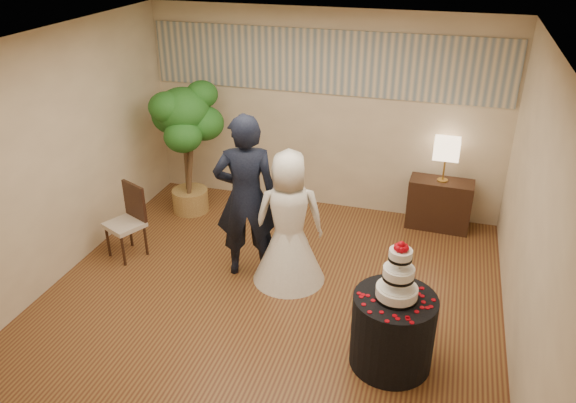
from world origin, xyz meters
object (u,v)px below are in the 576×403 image
(cake_table, at_px, (392,331))
(side_chair, at_px, (124,223))
(groom, at_px, (246,197))
(table_lamp, at_px, (445,161))
(ficus_tree, at_px, (186,149))
(console, at_px, (439,204))
(bride, at_px, (289,219))
(wedding_cake, at_px, (399,270))

(cake_table, height_order, side_chair, side_chair)
(groom, xyz_separation_m, table_lamp, (2.12, 1.75, -0.00))
(ficus_tree, relative_size, side_chair, 2.07)
(groom, height_order, console, groom)
(bride, relative_size, side_chair, 1.73)
(console, bearing_deg, wedding_cake, -93.57)
(bride, distance_m, table_lamp, 2.39)
(console, relative_size, side_chair, 0.90)
(table_lamp, height_order, side_chair, table_lamp)
(cake_table, height_order, ficus_tree, ficus_tree)
(console, relative_size, ficus_tree, 0.44)
(wedding_cake, xyz_separation_m, table_lamp, (0.28, 2.84, -0.06))
(console, bearing_deg, table_lamp, 0.00)
(console, xyz_separation_m, ficus_tree, (-3.46, -0.51, 0.61))
(console, distance_m, ficus_tree, 3.55)
(console, bearing_deg, groom, -138.34)
(bride, height_order, table_lamp, bride)
(wedding_cake, bearing_deg, groom, 149.14)
(bride, height_order, console, bride)
(wedding_cake, bearing_deg, side_chair, 163.79)
(groom, xyz_separation_m, cake_table, (1.83, -1.10, -0.61))
(bride, xyz_separation_m, wedding_cake, (1.32, -1.08, 0.25))
(console, bearing_deg, bride, -130.11)
(side_chair, bearing_deg, groom, 28.67)
(groom, bearing_deg, side_chair, -15.54)
(table_lamp, bearing_deg, wedding_cake, -95.68)
(wedding_cake, bearing_deg, table_lamp, 84.32)
(groom, distance_m, console, 2.82)
(wedding_cake, distance_m, ficus_tree, 3.94)
(ficus_tree, bearing_deg, side_chair, -99.74)
(bride, height_order, cake_table, bride)
(bride, height_order, ficus_tree, ficus_tree)
(bride, distance_m, ficus_tree, 2.25)
(groom, distance_m, wedding_cake, 2.14)
(table_lamp, bearing_deg, console, 0.00)
(table_lamp, height_order, ficus_tree, ficus_tree)
(groom, bearing_deg, wedding_cake, 129.77)
(groom, relative_size, ficus_tree, 1.03)
(table_lamp, distance_m, ficus_tree, 3.50)
(wedding_cake, height_order, table_lamp, wedding_cake)
(cake_table, relative_size, wedding_cake, 1.31)
(ficus_tree, xyz_separation_m, side_chair, (-0.23, -1.34, -0.49))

